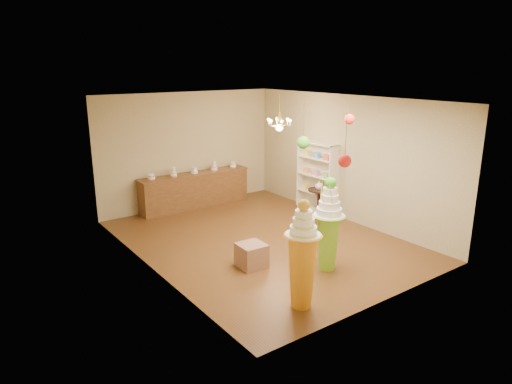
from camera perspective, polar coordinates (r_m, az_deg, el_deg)
floor at (r=9.92m, az=0.75°, el=-6.05°), size 6.50×6.50×0.00m
ceiling at (r=9.24m, az=0.82°, el=11.50°), size 6.50×6.50×0.00m
wall_back at (r=12.17m, az=-8.43°, el=5.23°), size 5.00×0.04×3.00m
wall_front at (r=7.22m, az=16.39°, el=-2.48°), size 5.00×0.04×3.00m
wall_left at (r=8.27m, az=-13.25°, el=0.01°), size 0.04×6.50×3.00m
wall_right at (r=11.11m, az=11.21°, el=4.10°), size 0.04×6.50×3.00m
pedestal_green at (r=8.42m, az=9.02°, el=-4.79°), size 0.58×0.58×1.76m
pedestal_orange at (r=7.11m, az=5.80°, el=-8.78°), size 0.62×0.62×1.75m
burlap_riser at (r=8.63m, az=-0.56°, el=-7.90°), size 0.51×0.51×0.44m
sideboard at (r=12.16m, az=-7.62°, el=0.30°), size 3.04×0.54×1.16m
shelving_unit at (r=11.67m, az=7.66°, el=1.81°), size 0.33×1.20×1.80m
round_table at (r=11.40m, az=7.84°, el=-0.87°), size 0.72×0.72×0.70m
vase at (r=11.31m, az=7.91°, el=0.85°), size 0.21×0.21×0.21m
pom_red_left at (r=6.98m, az=11.03°, el=3.85°), size 0.20×0.20×0.83m
pom_green_mid at (r=8.52m, az=5.92°, el=6.18°), size 0.24×0.24×0.84m
pom_red_right at (r=8.33m, az=11.58°, el=8.90°), size 0.18×0.18×0.36m
chandelier at (r=10.76m, az=2.92°, el=8.34°), size 0.64×0.64×0.85m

